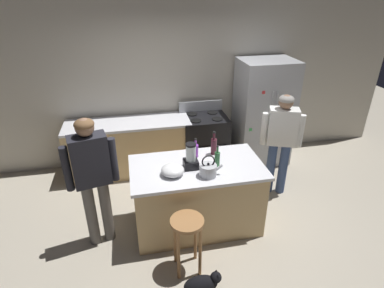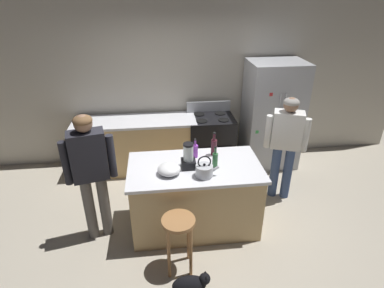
{
  "view_description": "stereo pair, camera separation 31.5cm",
  "coord_description": "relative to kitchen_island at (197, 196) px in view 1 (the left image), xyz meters",
  "views": [
    {
      "loc": [
        -0.73,
        -3.2,
        2.88
      ],
      "look_at": [
        0.0,
        0.3,
        1.05
      ],
      "focal_mm": 29.35,
      "sensor_mm": 36.0,
      "label": 1
    },
    {
      "loc": [
        -0.42,
        -3.25,
        2.88
      ],
      "look_at": [
        0.0,
        0.3,
        1.05
      ],
      "focal_mm": 29.35,
      "sensor_mm": 36.0,
      "label": 2
    }
  ],
  "objects": [
    {
      "name": "back_wall",
      "position": [
        0.0,
        1.95,
        0.9
      ],
      "size": [
        8.0,
        0.1,
        2.7
      ],
      "primitive_type": "cube",
      "color": "beige",
      "rests_on": "ground_plane"
    },
    {
      "name": "cat",
      "position": [
        -0.17,
        -1.04,
        -0.35
      ],
      "size": [
        0.52,
        0.18,
        0.26
      ],
      "color": "black",
      "rests_on": "ground_plane"
    },
    {
      "name": "mixing_bowl",
      "position": [
        -0.32,
        -0.13,
        0.51
      ],
      "size": [
        0.27,
        0.27,
        0.12
      ],
      "primitive_type": "ellipsoid",
      "color": "white",
      "rests_on": "kitchen_island"
    },
    {
      "name": "blender_appliance",
      "position": [
        -0.08,
        -0.02,
        0.58
      ],
      "size": [
        0.17,
        0.17,
        0.32
      ],
      "color": "black",
      "rests_on": "kitchen_island"
    },
    {
      "name": "bar_stool",
      "position": [
        -0.26,
        -0.7,
        0.08
      ],
      "size": [
        0.36,
        0.36,
        0.69
      ],
      "color": "#9E6B3D",
      "rests_on": "ground_plane"
    },
    {
      "name": "bottle_olive_oil",
      "position": [
        0.24,
        -0.05,
        0.55
      ],
      "size": [
        0.07,
        0.07,
        0.28
      ],
      "color": "#2D6638",
      "rests_on": "kitchen_island"
    },
    {
      "name": "ground_plane",
      "position": [
        0.0,
        0.0,
        -0.45
      ],
      "size": [
        14.0,
        14.0,
        0.0
      ],
      "primitive_type": "plane",
      "color": "#B2A893"
    },
    {
      "name": "back_counter_run",
      "position": [
        -0.8,
        1.55,
        -0.0
      ],
      "size": [
        2.0,
        0.64,
        0.9
      ],
      "color": "tan",
      "rests_on": "ground_plane"
    },
    {
      "name": "kitchen_island",
      "position": [
        0.0,
        0.0,
        0.0
      ],
      "size": [
        1.63,
        0.9,
        0.9
      ],
      "color": "tan",
      "rests_on": "ground_plane"
    },
    {
      "name": "tea_kettle",
      "position": [
        0.08,
        -0.23,
        0.53
      ],
      "size": [
        0.28,
        0.2,
        0.27
      ],
      "color": "#B7BABF",
      "rests_on": "kitchen_island"
    },
    {
      "name": "bottle_wine",
      "position": [
        0.28,
        0.26,
        0.57
      ],
      "size": [
        0.08,
        0.08,
        0.32
      ],
      "color": "#471923",
      "rests_on": "kitchen_island"
    },
    {
      "name": "refrigerator",
      "position": [
        1.5,
        1.5,
        0.45
      ],
      "size": [
        0.9,
        0.73,
        1.8
      ],
      "color": "#B7BABF",
      "rests_on": "ground_plane"
    },
    {
      "name": "bottle_soda",
      "position": [
        0.03,
        0.23,
        0.54
      ],
      "size": [
        0.07,
        0.07,
        0.26
      ],
      "color": "purple",
      "rests_on": "kitchen_island"
    },
    {
      "name": "person_by_island_left",
      "position": [
        -1.22,
        -0.05,
        0.54
      ],
      "size": [
        0.6,
        0.3,
        1.65
      ],
      "color": "#66605B",
      "rests_on": "ground_plane"
    },
    {
      "name": "person_by_sink_right",
      "position": [
        1.34,
        0.49,
        0.49
      ],
      "size": [
        0.58,
        0.35,
        1.56
      ],
      "color": "#384C7A",
      "rests_on": "ground_plane"
    },
    {
      "name": "stove_range",
      "position": [
        0.47,
        1.52,
        0.01
      ],
      "size": [
        0.76,
        0.65,
        1.08
      ],
      "color": "black",
      "rests_on": "ground_plane"
    }
  ]
}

